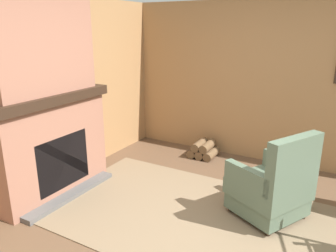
{
  "coord_description": "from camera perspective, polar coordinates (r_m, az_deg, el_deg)",
  "views": [
    {
      "loc": [
        0.92,
        -2.51,
        1.98
      ],
      "look_at": [
        -0.84,
        0.58,
        0.9
      ],
      "focal_mm": 35.0,
      "sensor_mm": 36.0,
      "label": 1
    }
  ],
  "objects": [
    {
      "name": "wood_panel_wall_back",
      "position": [
        4.99,
        19.12,
        6.93
      ],
      "size": [
        5.22,
        0.09,
        2.36
      ],
      "color": "#9E7247",
      "rests_on": "ground"
    },
    {
      "name": "fireplace_hearth",
      "position": [
        4.16,
        -19.57,
        -3.17
      ],
      "size": [
        0.59,
        1.57,
        1.25
      ],
      "color": "#93604C",
      "rests_on": "ground"
    },
    {
      "name": "armchair",
      "position": [
        3.67,
        17.67,
        -10.2
      ],
      "size": [
        0.91,
        0.92,
        0.98
      ],
      "rotation": [
        0.0,
        0.0,
        2.66
      ],
      "color": "#516651",
      "rests_on": "ground"
    },
    {
      "name": "firewood_stack",
      "position": [
        5.23,
        6.21,
        -4.11
      ],
      "size": [
        0.41,
        0.41,
        0.25
      ],
      "rotation": [
        0.0,
        0.0,
        0.01
      ],
      "color": "brown",
      "rests_on": "ground"
    },
    {
      "name": "ground_plane",
      "position": [
        3.32,
        8.09,
        -19.84
      ],
      "size": [
        14.0,
        14.0,
        0.0
      ],
      "primitive_type": "plane",
      "color": "brown"
    },
    {
      "name": "wood_panel_wall_left",
      "position": [
        4.19,
        -22.44,
        4.65
      ],
      "size": [
        0.06,
        5.22,
        2.36
      ],
      "color": "#9E7247",
      "rests_on": "ground"
    },
    {
      "name": "oil_lamp_vase",
      "position": [
        3.79,
        -25.57,
        5.42
      ],
      "size": [
        0.1,
        0.1,
        0.23
      ],
      "color": "silver",
      "rests_on": "fireplace_hearth"
    },
    {
      "name": "storage_case",
      "position": [
        4.29,
        -16.89,
        7.29
      ],
      "size": [
        0.17,
        0.23,
        0.13
      ],
      "color": "gray",
      "rests_on": "fireplace_hearth"
    },
    {
      "name": "chimney_breast",
      "position": [
        3.94,
        -21.39,
        13.13
      ],
      "size": [
        0.34,
        1.3,
        1.09
      ],
      "color": "#93604C",
      "rests_on": "fireplace_hearth"
    },
    {
      "name": "area_rug",
      "position": [
        3.62,
        8.34,
        -16.32
      ],
      "size": [
        3.79,
        1.94,
        0.01
      ],
      "color": "#7A664C",
      "rests_on": "ground"
    }
  ]
}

